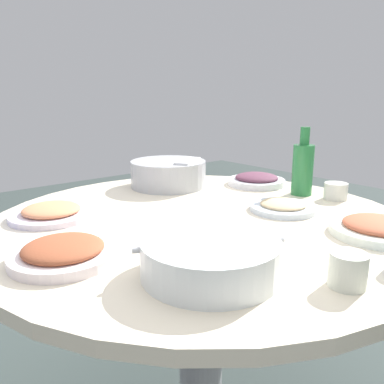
% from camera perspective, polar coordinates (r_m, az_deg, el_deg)
% --- Properties ---
extents(round_dining_table, '(1.20, 1.20, 0.76)m').
position_cam_1_polar(round_dining_table, '(1.17, 1.37, -9.88)').
color(round_dining_table, '#99999E').
rests_on(round_dining_table, ground).
extents(rice_bowl, '(0.29, 0.29, 0.11)m').
position_cam_1_polar(rice_bowl, '(1.49, -3.47, 2.79)').
color(rice_bowl, '#B2B5BA').
rests_on(rice_bowl, round_dining_table).
extents(soup_bowl, '(0.27, 0.27, 0.07)m').
position_cam_1_polar(soup_bowl, '(0.77, 2.69, -9.70)').
color(soup_bowl, white).
rests_on(soup_bowl, round_dining_table).
extents(dish_shrimp, '(0.23, 0.23, 0.04)m').
position_cam_1_polar(dish_shrimp, '(1.19, -19.87, -2.82)').
color(dish_shrimp, silver).
rests_on(dish_shrimp, round_dining_table).
extents(dish_noodles, '(0.20, 0.20, 0.03)m').
position_cam_1_polar(dish_noodles, '(1.22, 13.16, -2.06)').
color(dish_noodles, silver).
rests_on(dish_noodles, round_dining_table).
extents(dish_eggplant, '(0.22, 0.22, 0.05)m').
position_cam_1_polar(dish_eggplant, '(1.54, 9.42, 1.76)').
color(dish_eggplant, white).
rests_on(dish_eggplant, round_dining_table).
extents(dish_stirfry, '(0.23, 0.23, 0.05)m').
position_cam_1_polar(dish_stirfry, '(0.88, -18.29, -8.33)').
color(dish_stirfry, white).
rests_on(dish_stirfry, round_dining_table).
extents(dish_tofu_braise, '(0.23, 0.23, 0.04)m').
position_cam_1_polar(dish_tofu_braise, '(1.09, 25.56, -4.77)').
color(dish_tofu_braise, white).
rests_on(dish_tofu_braise, round_dining_table).
extents(green_bottle, '(0.07, 0.07, 0.24)m').
position_cam_1_polar(green_bottle, '(1.41, 15.90, 3.43)').
color(green_bottle, '#29793D').
rests_on(green_bottle, round_dining_table).
extents(tea_cup_near, '(0.07, 0.07, 0.06)m').
position_cam_1_polar(tea_cup_near, '(0.78, 21.86, -10.55)').
color(tea_cup_near, silver).
rests_on(tea_cup_near, round_dining_table).
extents(tea_cup_side, '(0.08, 0.08, 0.06)m').
position_cam_1_polar(tea_cup_side, '(1.40, 20.29, 0.12)').
color(tea_cup_side, silver).
rests_on(tea_cup_side, round_dining_table).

